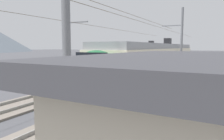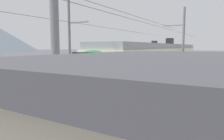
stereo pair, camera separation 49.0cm
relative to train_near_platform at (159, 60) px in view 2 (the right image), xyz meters
name	(u,v)px [view 2 (the right image)]	position (x,y,z in m)	size (l,w,h in m)	color
ground_plane	(133,109)	(-9.49, -1.48, -2.22)	(400.00, 400.00, 0.00)	#4C4C51
platform_slab	(214,118)	(-9.49, -5.67, -2.04)	(120.00, 6.58, 0.36)	gray
track_near	(111,104)	(-9.49, 0.00, -2.15)	(120.00, 3.00, 0.28)	slate
track_far	(53,95)	(-9.49, 4.90, -2.15)	(120.00, 3.00, 0.28)	slate
train_near_platform	(159,60)	(0.00, 0.00, 0.00)	(24.30, 3.00, 4.27)	#2D2D30
train_far_track	(145,56)	(9.17, 4.90, 0.00)	(25.11, 2.91, 4.27)	#2D2D30
catenary_mast_west	(51,25)	(-15.93, -1.78, 1.95)	(43.74, 2.21, 7.99)	slate
catenary_mast_mid	(182,43)	(1.92, -1.77, 1.73)	(43.74, 2.21, 7.55)	slate
catenary_mast_far_side	(71,40)	(-5.30, 6.78, 2.01)	(43.74, 2.33, 8.17)	slate
platform_sign	(169,77)	(-9.05, -3.36, -0.28)	(0.70, 0.08, 2.14)	#59595B
passenger_walking	(128,123)	(-14.79, -3.65, -0.91)	(0.53, 0.22, 1.69)	#383842
handbag_near_sign	(174,107)	(-9.77, -3.83, -1.69)	(0.32, 0.18, 0.45)	black
potted_plant_platform_edge	(192,94)	(-7.55, -4.34, -1.42)	(0.53, 0.53, 0.77)	brown
potted_plant_by_shelter	(162,109)	(-11.09, -3.62, -1.47)	(0.44, 0.44, 0.71)	brown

